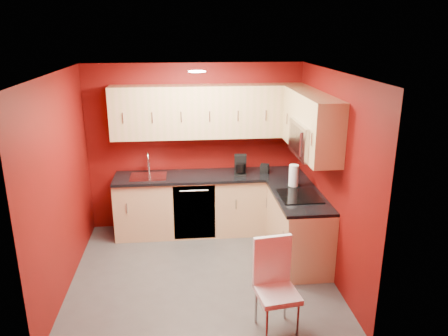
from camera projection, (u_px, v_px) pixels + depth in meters
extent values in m
plane|color=#494644|center=(202.00, 272.00, 5.56)|extent=(3.20, 3.20, 0.00)
plane|color=white|center=(198.00, 73.00, 4.80)|extent=(3.20, 3.20, 0.00)
plane|color=#650A09|center=(195.00, 147.00, 6.60)|extent=(3.20, 0.00, 3.20)
plane|color=#650A09|center=(208.00, 237.00, 3.76)|extent=(3.20, 0.00, 3.20)
plane|color=#650A09|center=(61.00, 184.00, 5.02)|extent=(0.00, 3.00, 3.00)
plane|color=#650A09|center=(331.00, 175.00, 5.33)|extent=(0.00, 3.00, 3.00)
cube|color=tan|center=(210.00, 204.00, 6.58)|extent=(2.80, 0.60, 0.87)
cube|color=tan|center=(298.00, 228.00, 5.79)|extent=(0.60, 1.30, 0.87)
cube|color=black|center=(210.00, 176.00, 6.43)|extent=(2.80, 0.63, 0.04)
cube|color=black|center=(299.00, 197.00, 5.63)|extent=(0.63, 1.27, 0.04)
cube|color=tan|center=(209.00, 111.00, 6.28)|extent=(2.80, 0.35, 0.75)
cube|color=tan|center=(300.00, 116.00, 5.96)|extent=(0.35, 0.57, 0.75)
cube|color=tan|center=(328.00, 135.00, 4.86)|extent=(0.35, 0.22, 0.75)
cube|color=tan|center=(316.00, 109.00, 5.26)|extent=(0.35, 0.76, 0.33)
cube|color=silver|center=(312.00, 139.00, 5.37)|extent=(0.40, 0.76, 0.42)
cube|color=black|center=(297.00, 140.00, 5.36)|extent=(0.02, 0.62, 0.33)
cylinder|color=silver|center=(300.00, 144.00, 5.14)|extent=(0.02, 0.02, 0.29)
cube|color=black|center=(299.00, 196.00, 5.59)|extent=(0.50, 0.55, 0.01)
cube|color=silver|center=(148.00, 177.00, 6.33)|extent=(0.52, 0.42, 0.02)
cylinder|color=silver|center=(149.00, 164.00, 6.48)|extent=(0.02, 0.02, 0.26)
torus|color=silver|center=(148.00, 157.00, 6.38)|extent=(0.02, 0.16, 0.16)
cylinder|color=silver|center=(148.00, 162.00, 6.33)|extent=(0.02, 0.02, 0.12)
cube|color=black|center=(194.00, 212.00, 6.28)|extent=(0.60, 0.02, 0.82)
cylinder|color=white|center=(197.00, 71.00, 5.08)|extent=(0.20, 0.20, 0.01)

